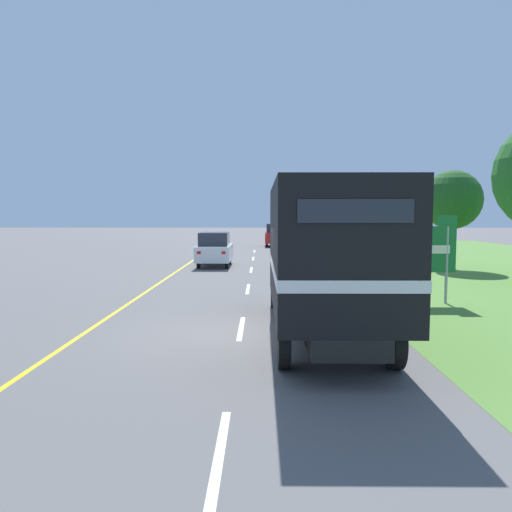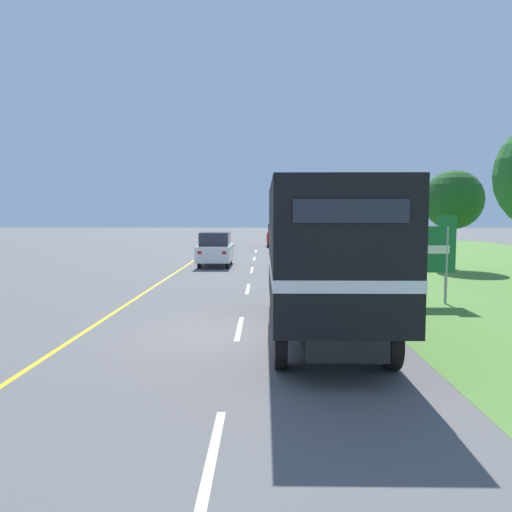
{
  "view_description": "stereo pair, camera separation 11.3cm",
  "coord_description": "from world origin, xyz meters",
  "px_view_note": "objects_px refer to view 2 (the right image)",
  "views": [
    {
      "loc": [
        0.48,
        -11.64,
        2.79
      ],
      "look_at": [
        0.3,
        7.79,
        1.2
      ],
      "focal_mm": 35.0,
      "sensor_mm": 36.0,
      "label": 1
    },
    {
      "loc": [
        0.6,
        -11.64,
        2.79
      ],
      "look_at": [
        0.3,
        7.79,
        1.2
      ],
      "focal_mm": 35.0,
      "sensor_mm": 36.0,
      "label": 2
    }
  ],
  "objects_px": {
    "roadside_tree_mid": "(453,200)",
    "horse_trailer_truck": "(321,253)",
    "lead_car_red_ahead": "(277,235)",
    "lead_car_white": "(215,249)",
    "highway_sign": "(427,251)"
  },
  "relations": [
    {
      "from": "roadside_tree_mid",
      "to": "horse_trailer_truck",
      "type": "bearing_deg",
      "value": -120.08
    },
    {
      "from": "lead_car_red_ahead",
      "to": "roadside_tree_mid",
      "type": "distance_m",
      "value": 20.79
    },
    {
      "from": "roadside_tree_mid",
      "to": "lead_car_red_ahead",
      "type": "bearing_deg",
      "value": 114.7
    },
    {
      "from": "lead_car_red_ahead",
      "to": "roadside_tree_mid",
      "type": "xyz_separation_m",
      "value": [
        8.62,
        -18.75,
        2.56
      ]
    },
    {
      "from": "lead_car_white",
      "to": "highway_sign",
      "type": "height_order",
      "value": "highway_sign"
    },
    {
      "from": "roadside_tree_mid",
      "to": "highway_sign",
      "type": "bearing_deg",
      "value": -114.26
    },
    {
      "from": "highway_sign",
      "to": "horse_trailer_truck",
      "type": "bearing_deg",
      "value": -131.53
    },
    {
      "from": "horse_trailer_truck",
      "to": "lead_car_white",
      "type": "height_order",
      "value": "horse_trailer_truck"
    },
    {
      "from": "horse_trailer_truck",
      "to": "highway_sign",
      "type": "distance_m",
      "value": 5.79
    },
    {
      "from": "horse_trailer_truck",
      "to": "lead_car_white",
      "type": "relative_size",
      "value": 2.11
    },
    {
      "from": "lead_car_red_ahead",
      "to": "lead_car_white",
      "type": "bearing_deg",
      "value": -102.23
    },
    {
      "from": "lead_car_red_ahead",
      "to": "highway_sign",
      "type": "bearing_deg",
      "value": -82.21
    },
    {
      "from": "horse_trailer_truck",
      "to": "highway_sign",
      "type": "xyz_separation_m",
      "value": [
        3.83,
        4.33,
        -0.26
      ]
    },
    {
      "from": "horse_trailer_truck",
      "to": "lead_car_red_ahead",
      "type": "xyz_separation_m",
      "value": [
        -0.14,
        33.39,
        -0.93
      ]
    },
    {
      "from": "lead_car_white",
      "to": "roadside_tree_mid",
      "type": "relative_size",
      "value": 0.76
    }
  ]
}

